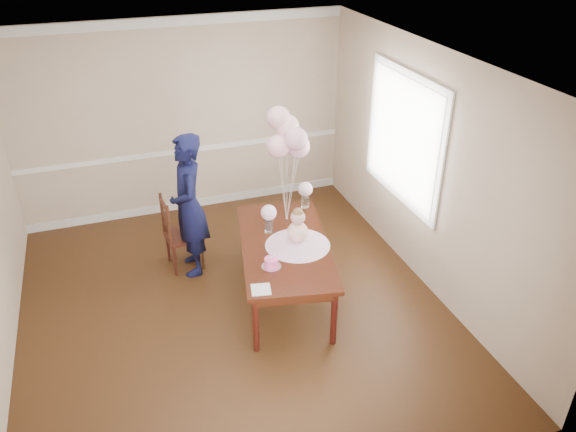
{
  "coord_description": "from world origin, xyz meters",
  "views": [
    {
      "loc": [
        -1.05,
        -4.81,
        3.98
      ],
      "look_at": [
        0.64,
        0.03,
        1.05
      ],
      "focal_mm": 35.0,
      "sensor_mm": 36.0,
      "label": 1
    }
  ],
  "objects": [
    {
      "name": "baby_hair",
      "position": [
        0.74,
        -0.01,
        1.1
      ],
      "size": [
        0.11,
        0.11,
        0.11
      ],
      "primitive_type": "sphere",
      "color": "brown",
      "rests_on": "baby_head"
    },
    {
      "name": "chair_leg_br",
      "position": [
        -0.19,
        1.22,
        0.2
      ],
      "size": [
        0.04,
        0.04,
        0.4
      ],
      "primitive_type": "cylinder",
      "rotation": [
        0.0,
        0.0,
        0.09
      ],
      "color": "#39140F",
      "rests_on": "floor"
    },
    {
      "name": "cake_flower_b",
      "position": [
        0.37,
        -0.3,
        0.81
      ],
      "size": [
        0.03,
        0.03,
        0.03
      ],
      "primitive_type": "sphere",
      "color": "white",
      "rests_on": "birthday_cake"
    },
    {
      "name": "chair_rail_trim",
      "position": [
        0.0,
        2.49,
        0.9
      ],
      "size": [
        4.5,
        0.02,
        0.07
      ],
      "primitive_type": "cube",
      "color": "white",
      "rests_on": "wall_back"
    },
    {
      "name": "rose_vase_near",
      "position": [
        0.53,
        0.36,
        0.77
      ],
      "size": [
        0.11,
        0.11,
        0.15
      ],
      "primitive_type": "cylinder",
      "rotation": [
        0.0,
        0.0,
        -0.21
      ],
      "color": "silver",
      "rests_on": "dining_table_top"
    },
    {
      "name": "chair_back_post_l",
      "position": [
        -0.51,
        0.86,
        0.69
      ],
      "size": [
        0.04,
        0.04,
        0.53
      ],
      "primitive_type": "cylinder",
      "rotation": [
        0.0,
        0.0,
        0.09
      ],
      "color": "#3D1D10",
      "rests_on": "dining_chair_seat"
    },
    {
      "name": "ceiling",
      "position": [
        0.0,
        0.0,
        2.7
      ],
      "size": [
        4.5,
        5.0,
        0.02
      ],
      "primitive_type": "cube",
      "color": "white",
      "rests_on": "wall_back"
    },
    {
      "name": "balloon_weight",
      "position": [
        0.81,
        0.54,
        0.71
      ],
      "size": [
        0.04,
        0.04,
        0.02
      ],
      "primitive_type": "cylinder",
      "rotation": [
        0.0,
        0.0,
        -0.21
      ],
      "color": "silver",
      "rests_on": "dining_table_top"
    },
    {
      "name": "chair_slat_top",
      "position": [
        -0.53,
        1.02,
        0.88
      ],
      "size": [
        0.06,
        0.38,
        0.05
      ],
      "primitive_type": "cube",
      "rotation": [
        0.0,
        0.0,
        0.09
      ],
      "color": "#3D1810",
      "rests_on": "dining_chair_seat"
    },
    {
      "name": "balloon_d",
      "position": [
        0.76,
        0.67,
        1.91
      ],
      "size": [
        0.26,
        0.26,
        0.26
      ],
      "primitive_type": "sphere",
      "color": "#E6A3B1",
      "rests_on": "balloon_ribbon_d"
    },
    {
      "name": "balloon_ribbon_a",
      "position": [
        0.76,
        0.55,
        1.1
      ],
      "size": [
        0.08,
        0.02,
        0.78
      ],
      "primitive_type": "cylinder",
      "rotation": [
        0.0,
        -0.1,
        -0.21
      ],
      "color": "white",
      "rests_on": "balloon_weight"
    },
    {
      "name": "table_apron",
      "position": [
        0.61,
        0.06,
        0.6
      ],
      "size": [
        1.18,
        1.9,
        0.09
      ],
      "primitive_type": "cube",
      "rotation": [
        0.0,
        0.0,
        -0.21
      ],
      "color": "black",
      "rests_on": "table_leg_fl"
    },
    {
      "name": "table_leg_bl",
      "position": [
        0.4,
        0.98,
        0.33
      ],
      "size": [
        0.08,
        0.08,
        0.65
      ],
      "primitive_type": "cylinder",
      "rotation": [
        0.0,
        0.0,
        -0.21
      ],
      "color": "black",
      "rests_on": "floor"
    },
    {
      "name": "baby_torso",
      "position": [
        0.74,
        -0.01,
        0.86
      ],
      "size": [
        0.22,
        0.22,
        0.22
      ],
      "primitive_type": "sphere",
      "color": "pink",
      "rests_on": "baby_skirt"
    },
    {
      "name": "balloon_c",
      "position": [
        0.84,
        0.63,
        1.81
      ],
      "size": [
        0.26,
        0.26,
        0.26
      ],
      "primitive_type": "sphere",
      "color": "#FFB4C2",
      "rests_on": "balloon_ribbon_c"
    },
    {
      "name": "baseboard_trim",
      "position": [
        0.0,
        2.49,
        0.06
      ],
      "size": [
        4.5,
        0.02,
        0.12
      ],
      "primitive_type": "cube",
      "color": "silver",
      "rests_on": "floor"
    },
    {
      "name": "baby_skirt",
      "position": [
        0.74,
        -0.01,
        0.74
      ],
      "size": [
        0.84,
        0.84,
        0.09
      ],
      "primitive_type": "cone",
      "rotation": [
        0.0,
        0.0,
        -0.21
      ],
      "color": "#E4A8CC",
      "rests_on": "dining_table_top"
    },
    {
      "name": "window_frame",
      "position": [
        2.23,
        0.5,
        1.55
      ],
      "size": [
        0.02,
        1.66,
        1.56
      ],
      "primitive_type": "cube",
      "color": "white",
      "rests_on": "wall_right"
    },
    {
      "name": "table_leg_fr",
      "position": [
        0.82,
        -0.86,
        0.33
      ],
      "size": [
        0.08,
        0.08,
        0.65
      ],
      "primitive_type": "cylinder",
      "rotation": [
        0.0,
        0.0,
        -0.21
      ],
      "color": "black",
      "rests_on": "floor"
    },
    {
      "name": "balloon_ribbon_b",
      "position": [
        0.85,
        0.51,
        1.14
      ],
      "size": [
        0.08,
        0.07,
        0.87
      ],
      "primitive_type": "cylinder",
      "rotation": [
        0.05,
        0.1,
        -0.21
      ],
      "color": "white",
      "rests_on": "balloon_weight"
    },
    {
      "name": "birthday_cake",
      "position": [
        0.34,
        -0.31,
        0.75
      ],
      "size": [
        0.16,
        0.16,
        0.09
      ],
      "primitive_type": "cylinder",
      "rotation": [
        0.0,
        0.0,
        -0.21
      ],
      "color": "#FF50A0",
      "rests_on": "cake_platter"
    },
    {
      "name": "wall_right",
      "position": [
        2.25,
        0.0,
        1.35
      ],
      "size": [
        0.02,
        5.0,
        2.7
      ],
      "primitive_type": "cube",
      "color": "tan",
      "rests_on": "floor"
    },
    {
      "name": "table_leg_fl",
      "position": [
        0.05,
        -0.7,
        0.33
      ],
      "size": [
        0.08,
        0.08,
        0.65
      ],
      "primitive_type": "cylinder",
      "rotation": [
        0.0,
        0.0,
        -0.21
      ],
      "color": "black",
      "rests_on": "floor"
    },
    {
      "name": "balloon_e",
      "position": [
        0.96,
        0.59,
        1.58
      ],
      "size": [
        0.26,
        0.26,
        0.26
      ],
      "primitive_type": "sphere",
      "color": "#FFB4DC",
      "rests_on": "balloon_ribbon_e"
    },
    {
      "name": "chair_leg_fr",
      "position": [
        -0.16,
        0.89,
        0.2
      ],
      "size": [
        0.04,
        0.04,
        0.4
      ],
      "primitive_type": "cylinder",
      "rotation": [
        0.0,
        0.0,
        0.09
      ],
      "color": "#34190E",
      "rests_on": "floor"
    },
    {
      "name": "crown_molding",
      "position": [
        0.0,
        2.49,
        2.63
      ],
      "size": [
        4.5,
        0.02,
        0.12
      ],
      "primitive_type": "cube",
      "color": "silver",
      "rests_on": "wall_back"
    },
    {
      "name": "roses_far",
      "position": [
        1.12,
        0.76,
        0.94
      ],
      "size": [
        0.18,
        0.18,
        0.18
      ],
      "primitive_type": "sphere",
      "color": "silver",
      "rests_on": "rose_vase_far"
    },
    {
      "name": "dining_table_top",
      "position": [
        0.61,
        0.06,
        0.67
      ],
      "size": [
        1.29,
        2.01,
        0.05
      ],
      "primitive_type": "cube",
      "rotation": [
        0.0,
        0.0,
        -0.21
      ],
      "color": "black",
      "rests_on": "table_leg_fl"
    },
    {
      "name": "wall_back",
      "position": [
        0.0,
        2.5,
        1.35
      ],
      "size": [
        4.5,
        0.02,
        2.7
      ],
      "primitive_type": "cube",
      "color": "tan",
      "rests_on": "floor"
    },
    {
      "name": "balloon_b",
      "position": [
        0.89,
        0.48,
        1.72
      ],
      "size": [
        0.26,
        0.26,
        0.26
      ],
      "primitive_type": "sphere",
      "color": "#DE9DB8",
      "rests_on": "balloon_ribbon_b"
    },
    {
      "name": "window_blinds",
      "position": [
        2.21,
        0.5,
        1.55
      ],
      "size": [
        0.01,
        1.5,
        1.4
      ],
      "primitive_type": "cube",
      "color": "silver",
      "rests_on": "wall_right"
    },
    {
      "name": "chair_slat_low",
      "position": [
        -0.53,
        1.02,
        0.58
      ],
      "size": [
        0.06,
        0.38,
        0.05
      ],
      "primitive_type": "cube",
      "rotation": [
        0.0,
        0.0,
        0.09
      ],
      "color": "#37160F",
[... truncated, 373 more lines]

